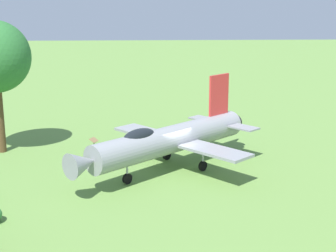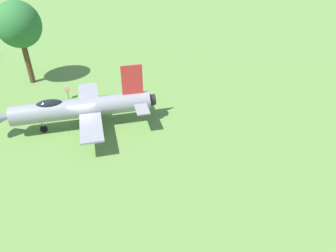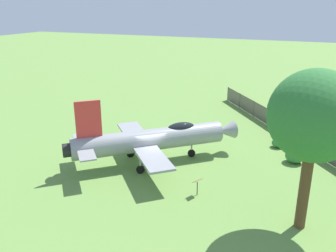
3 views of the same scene
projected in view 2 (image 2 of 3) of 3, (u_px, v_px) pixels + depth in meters
ground_plane at (86, 126)px, 28.00m from camera, size 200.00×200.00×0.00m
display_jet at (78, 108)px, 26.87m from camera, size 11.56×10.93×5.32m
shade_tree at (18, 25)px, 32.01m from camera, size 4.66×4.50×8.76m
info_plaque at (67, 91)px, 31.80m from camera, size 0.61×0.71×1.14m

